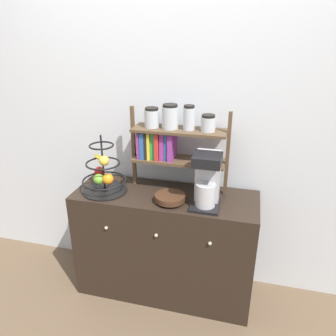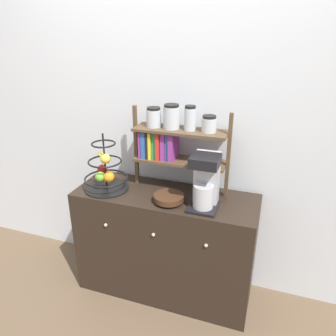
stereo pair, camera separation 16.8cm
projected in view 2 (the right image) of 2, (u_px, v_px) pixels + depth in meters
ground_plane at (155, 308)px, 2.40m from camera, size 12.00×12.00×0.00m
wall_back at (178, 118)px, 2.32m from camera, size 7.00×0.05×2.60m
sideboard at (165, 244)px, 2.44m from camera, size 1.28×0.47×0.82m
coffee_maker at (205, 181)px, 2.05m from camera, size 0.18×0.21×0.36m
fruit_stand at (105, 172)px, 2.30m from camera, size 0.31×0.31×0.41m
wooden_bowl at (169, 198)px, 2.16m from camera, size 0.20×0.20×0.05m
shelf_hutch at (171, 137)px, 2.22m from camera, size 0.68×0.20×0.61m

